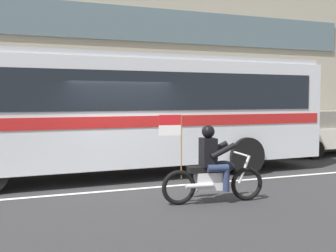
# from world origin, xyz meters

# --- Properties ---
(ground_plane) EXTENTS (60.00, 60.00, 0.00)m
(ground_plane) POSITION_xyz_m (0.00, 0.00, 0.00)
(ground_plane) COLOR #2B2B2D
(sidewalk_curb) EXTENTS (28.00, 3.80, 0.15)m
(sidewalk_curb) POSITION_xyz_m (0.00, 5.10, 0.07)
(sidewalk_curb) COLOR gray
(sidewalk_curb) RESTS_ON ground_plane
(lane_center_stripe) EXTENTS (26.60, 0.14, 0.01)m
(lane_center_stripe) POSITION_xyz_m (0.00, -0.60, 0.00)
(lane_center_stripe) COLOR silver
(lane_center_stripe) RESTS_ON ground_plane
(transit_bus) EXTENTS (11.29, 2.89, 3.22)m
(transit_bus) POSITION_xyz_m (0.42, 1.19, 1.88)
(transit_bus) COLOR silver
(transit_bus) RESTS_ON ground_plane
(motorcycle_with_rider) EXTENTS (2.19, 0.67, 1.78)m
(motorcycle_with_rider) POSITION_xyz_m (1.22, -2.40, 0.67)
(motorcycle_with_rider) COLOR black
(motorcycle_with_rider) RESTS_ON ground_plane
(parked_sedan_curbside) EXTENTS (4.75, 1.87, 1.64)m
(parked_sedan_curbside) POSITION_xyz_m (8.78, 2.58, 0.85)
(parked_sedan_curbside) COLOR silver
(parked_sedan_curbside) RESTS_ON ground_plane
(fire_hydrant) EXTENTS (0.22, 0.30, 0.75)m
(fire_hydrant) POSITION_xyz_m (3.95, 4.29, 0.52)
(fire_hydrant) COLOR red
(fire_hydrant) RESTS_ON sidewalk_curb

